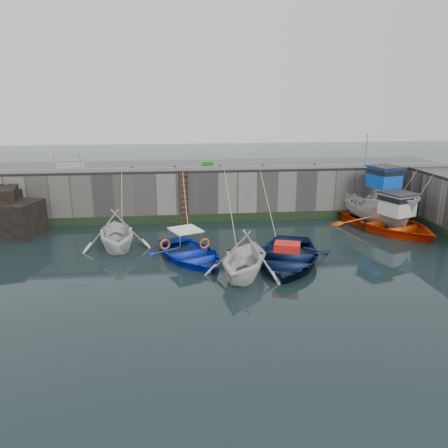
{
  "coord_description": "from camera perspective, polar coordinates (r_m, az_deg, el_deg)",
  "views": [
    {
      "loc": [
        -2.46,
        -15.66,
        7.19
      ],
      "look_at": [
        -0.14,
        5.22,
        1.2
      ],
      "focal_mm": 35.0,
      "sensor_mm": 36.0,
      "label": 1
    }
  ],
  "objects": [
    {
      "name": "boat_near_blue",
      "position": [
        20.64,
        -4.39,
        -4.52
      ],
      "size": [
        5.08,
        5.81,
        1.0
      ],
      "primitive_type": "imported",
      "rotation": [
        0.0,
        0.0,
        0.4
      ],
      "color": "#0D28CC",
      "rests_on": "ground"
    },
    {
      "name": "bollard_a",
      "position": [
        26.33,
        -11.9,
        7.07
      ],
      "size": [
        0.18,
        0.18,
        0.28
      ],
      "primitive_type": "cylinder",
      "color": "#3F1E0F",
      "rests_on": "road_back"
    },
    {
      "name": "boat_near_white",
      "position": [
        22.74,
        -13.79,
        -3.0
      ],
      "size": [
        4.35,
        4.82,
        2.24
      ],
      "primitive_type": "imported",
      "rotation": [
        0.0,
        0.0,
        0.17
      ],
      "color": "silver",
      "rests_on": "ground"
    },
    {
      "name": "boat_far_white",
      "position": [
        28.05,
        19.12,
        2.44
      ],
      "size": [
        4.2,
        7.08,
        5.57
      ],
      "rotation": [
        0.0,
        0.0,
        0.27
      ],
      "color": "silver",
      "rests_on": "ground"
    },
    {
      "name": "bollard_b",
      "position": [
        26.2,
        -6.41,
        7.27
      ],
      "size": [
        0.18,
        0.18,
        0.28
      ],
      "primitive_type": "cylinder",
      "color": "#3F1E0F",
      "rests_on": "road_back"
    },
    {
      "name": "road_back",
      "position": [
        28.57,
        -1.35,
        7.63
      ],
      "size": [
        30.0,
        5.0,
        0.16
      ],
      "primitive_type": "cube",
      "color": "black",
      "rests_on": "quay_back"
    },
    {
      "name": "fish_crate",
      "position": [
        27.71,
        -2.17,
        7.84
      ],
      "size": [
        0.73,
        0.51,
        0.29
      ],
      "primitive_type": "cube",
      "rotation": [
        0.0,
        0.0,
        -0.18
      ],
      "color": "#1C7F17",
      "rests_on": "road_back"
    },
    {
      "name": "boat_near_navy",
      "position": [
        20.25,
        8.31,
        -5.06
      ],
      "size": [
        5.62,
        6.64,
        1.17
      ],
      "primitive_type": "imported",
      "rotation": [
        0.0,
        0.0,
        -0.32
      ],
      "color": "#09153A",
      "rests_on": "ground"
    },
    {
      "name": "boat_near_white_rope",
      "position": [
        25.96,
        -12.88,
        -0.58
      ],
      "size": [
        0.04,
        3.17,
        3.1
      ],
      "primitive_type": null,
      "color": "tan",
      "rests_on": "ground"
    },
    {
      "name": "boat_near_blacktrim_rope",
      "position": [
        23.89,
        0.6,
        -1.61
      ],
      "size": [
        0.04,
        6.63,
        3.1
      ],
      "primitive_type": null,
      "color": "tan",
      "rests_on": "ground"
    },
    {
      "name": "ground",
      "position": [
        17.41,
        2.38,
        -8.5
      ],
      "size": [
        120.0,
        120.0,
        0.0
      ],
      "primitive_type": "plane",
      "color": "black",
      "rests_on": "ground"
    },
    {
      "name": "boat_near_blacktrim",
      "position": [
        18.72,
        2.66,
        -6.69
      ],
      "size": [
        4.97,
        5.3,
        2.24
      ],
      "primitive_type": "imported",
      "rotation": [
        0.0,
        0.0,
        -0.38
      ],
      "color": "silver",
      "rests_on": "ground"
    },
    {
      "name": "boat_near_navy_rope",
      "position": [
        24.81,
        5.48,
        -1.01
      ],
      "size": [
        0.04,
        5.54,
        3.1
      ],
      "primitive_type": null,
      "color": "tan",
      "rests_on": "ground"
    },
    {
      "name": "bollard_c",
      "position": [
        26.34,
        -0.48,
        7.42
      ],
      "size": [
        0.18,
        0.18,
        0.28
      ],
      "primitive_type": "cylinder",
      "color": "#3F1E0F",
      "rests_on": "road_back"
    },
    {
      "name": "quay_back",
      "position": [
        28.84,
        -1.33,
        4.53
      ],
      "size": [
        30.0,
        5.0,
        3.0
      ],
      "primitive_type": "cube",
      "color": "slate",
      "rests_on": "ground"
    },
    {
      "name": "kerb_back",
      "position": [
        26.23,
        -0.9,
        7.29
      ],
      "size": [
        30.0,
        0.3,
        0.2
      ],
      "primitive_type": "cube",
      "color": "slate",
      "rests_on": "road_back"
    },
    {
      "name": "boat_far_orange",
      "position": [
        26.7,
        20.56,
        0.21
      ],
      "size": [
        6.63,
        7.74,
        4.35
      ],
      "rotation": [
        0.0,
        0.0,
        0.35
      ],
      "color": "#FF470D",
      "rests_on": "ground"
    },
    {
      "name": "ladder",
      "position": [
        26.19,
        -5.2,
        3.5
      ],
      "size": [
        0.51,
        0.08,
        3.2
      ],
      "color": "#3F1E0F",
      "rests_on": "ground"
    },
    {
      "name": "algae_back",
      "position": [
        26.66,
        -0.83,
        0.82
      ],
      "size": [
        30.0,
        0.08,
        0.5
      ],
      "primitive_type": "cube",
      "color": "black",
      "rests_on": "ground"
    },
    {
      "name": "bollard_d",
      "position": [
        26.73,
        5.12,
        7.48
      ],
      "size": [
        0.18,
        0.18,
        0.28
      ],
      "primitive_type": "cylinder",
      "color": "#3F1E0F",
      "rests_on": "road_back"
    },
    {
      "name": "bollard_e",
      "position": [
        27.54,
        11.72,
        7.46
      ],
      "size": [
        0.18,
        0.18,
        0.28
      ],
      "primitive_type": "cylinder",
      "color": "#3F1E0F",
      "rests_on": "road_back"
    },
    {
      "name": "boat_near_blue_rope",
      "position": [
        24.82,
        -4.77,
        -0.98
      ],
      "size": [
        0.04,
        4.62,
        3.1
      ],
      "primitive_type": null,
      "color": "tan",
      "rests_on": "ground"
    },
    {
      "name": "railing",
      "position": [
        27.9,
        -19.46,
        7.12
      ],
      "size": [
        1.6,
        1.05,
        1.0
      ],
      "color": "#A5A8AD",
      "rests_on": "road_back"
    }
  ]
}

